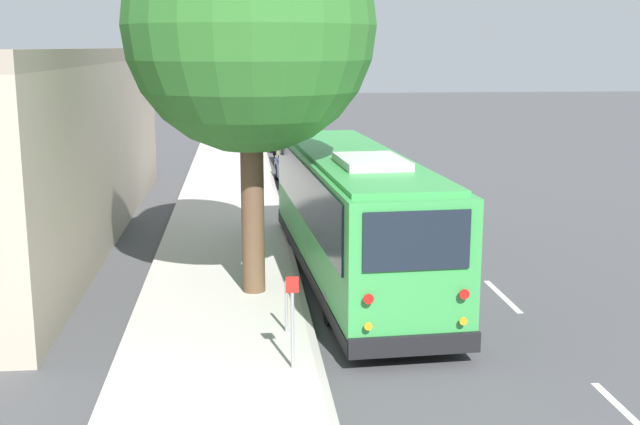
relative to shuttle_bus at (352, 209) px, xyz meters
The scene contains 15 objects.
ground_plane 1.98m from the shuttle_bus, 145.42° to the right, with size 160.00×160.00×0.00m, color #474749.
sidewalk_slab 3.65m from the shuttle_bus, 104.11° to the left, with size 80.00×3.50×0.15m, color beige.
curb_strip 2.27m from the shuttle_bus, 120.67° to the left, with size 80.00×0.14×0.15m, color #AAA69D.
shuttle_bus is the anchor object (origin of this frame).
parked_sedan_navy 13.74m from the shuttle_bus, ahead, with size 4.19×1.86×1.33m.
parked_sedan_tan 19.22m from the shuttle_bus, ahead, with size 4.44×1.78×1.33m.
parked_sedan_gray 25.75m from the shuttle_bus, ahead, with size 4.77×1.94×1.31m.
parked_sedan_white 32.25m from the shuttle_bus, ahead, with size 4.30×1.99×1.30m.
parked_sedan_blue 38.27m from the shuttle_bus, ahead, with size 4.78×2.12×1.33m.
street_tree 5.26m from the shuttle_bus, 114.42° to the left, with size 5.35×5.35×9.27m.
sign_post_near 6.03m from the shuttle_bus, 162.42° to the left, with size 0.06×0.22×1.61m.
sign_post_far 4.44m from the shuttle_bus, 155.22° to the left, with size 0.06×0.06×1.01m.
lane_stripe_behind 8.51m from the shuttle_bus, 157.47° to the right, with size 2.40×0.14×0.01m, color silver.
lane_stripe_mid 4.01m from the shuttle_bus, 118.03° to the right, with size 2.40×0.14×0.01m, color silver.
lane_stripe_ahead 5.63m from the shuttle_bus, 36.62° to the right, with size 2.40×0.14×0.01m, color silver.
Camera 1 is at (-17.71, 3.16, 5.51)m, focal length 45.00 mm.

